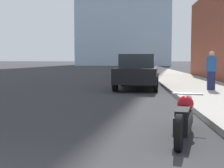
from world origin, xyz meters
name	(u,v)px	position (x,y,z in m)	size (l,w,h in m)	color
sidewalk	(155,69)	(5.54, 40.00, 0.07)	(3.47, 240.00, 0.15)	#9E998E
motorcycle	(184,118)	(3.10, 3.27, 0.36)	(0.85, 2.30, 0.74)	black
parked_car_black	(138,71)	(2.50, 12.58, 0.84)	(2.31, 4.65, 1.65)	black
parked_car_red	(134,66)	(2.50, 24.27, 0.81)	(2.16, 4.11, 1.59)	red
pedestrian	(211,70)	(5.48, 10.66, 0.96)	(0.36, 0.22, 1.60)	#1E2347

